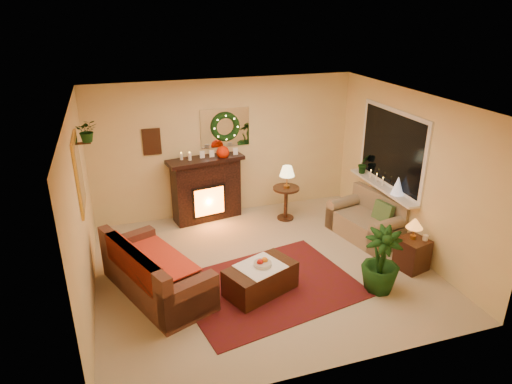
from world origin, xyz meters
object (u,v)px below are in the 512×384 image
object	(u,v)px
sofa	(156,266)
fireplace	(207,191)
end_table_square	(412,253)
coffee_table	(260,279)
side_table_round	(286,203)
loveseat	(367,215)

from	to	relation	value
sofa	fireplace	xyz separation A→B (m)	(1.19, 2.18, 0.12)
end_table_square	coffee_table	distance (m)	2.44
sofa	fireplace	distance (m)	2.48
fireplace	side_table_round	distance (m)	1.52
side_table_round	fireplace	bearing A→B (deg)	160.98
side_table_round	loveseat	bearing A→B (deg)	-45.72
sofa	side_table_round	size ratio (longest dim) A/B	2.92
fireplace	loveseat	size ratio (longest dim) A/B	0.96
sofa	loveseat	size ratio (longest dim) A/B	1.43
sofa	fireplace	bearing A→B (deg)	38.77
loveseat	side_table_round	xyz separation A→B (m)	(-1.08, 1.11, -0.09)
fireplace	end_table_square	bearing A→B (deg)	-56.22
side_table_round	end_table_square	xyz separation A→B (m)	(1.22, -2.26, -0.06)
sofa	coffee_table	xyz separation A→B (m)	(1.39, -0.45, -0.22)
sofa	end_table_square	size ratio (longest dim) A/B	3.74
fireplace	coffee_table	xyz separation A→B (m)	(0.20, -2.63, -0.34)
loveseat	coffee_table	bearing A→B (deg)	-167.97
side_table_round	coffee_table	world-z (taller)	side_table_round
sofa	fireplace	world-z (taller)	fireplace
sofa	side_table_round	world-z (taller)	sofa
end_table_square	coffee_table	size ratio (longest dim) A/B	0.50
sofa	loveseat	xyz separation A→B (m)	(3.69, 0.58, -0.01)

